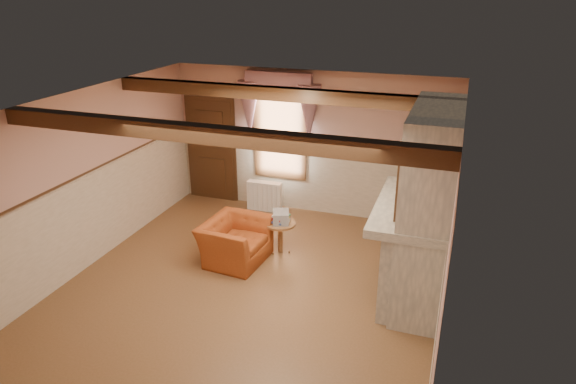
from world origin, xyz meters
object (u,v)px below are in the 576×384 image
(oil_lamp, at_px, (421,179))
(bowl, at_px, (417,197))
(side_table, at_px, (280,237))
(mantel_clock, at_px, (421,178))
(armchair, at_px, (235,241))
(radiator, at_px, (265,196))

(oil_lamp, bearing_deg, bowl, -90.00)
(bowl, distance_m, oil_lamp, 0.48)
(side_table, bearing_deg, mantel_clock, 6.72)
(oil_lamp, bearing_deg, armchair, -167.70)
(side_table, height_order, radiator, radiator)
(side_table, height_order, mantel_clock, mantel_clock)
(armchair, distance_m, side_table, 0.80)
(side_table, bearing_deg, armchair, -140.03)
(mantel_clock, bearing_deg, oil_lamp, -90.00)
(radiator, height_order, oil_lamp, oil_lamp)
(bowl, relative_size, mantel_clock, 1.48)
(mantel_clock, xyz_separation_m, oil_lamp, (0.00, -0.16, 0.04))
(radiator, bearing_deg, side_table, -61.42)
(bowl, height_order, oil_lamp, oil_lamp)
(side_table, relative_size, radiator, 0.79)
(radiator, height_order, mantel_clock, mantel_clock)
(radiator, xyz_separation_m, bowl, (3.09, -1.92, 1.16))
(radiator, height_order, bowl, bowl)
(radiator, bearing_deg, oil_lamp, -26.59)
(oil_lamp, bearing_deg, radiator, 154.82)
(armchair, relative_size, mantel_clock, 4.45)
(armchair, relative_size, oil_lamp, 3.81)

